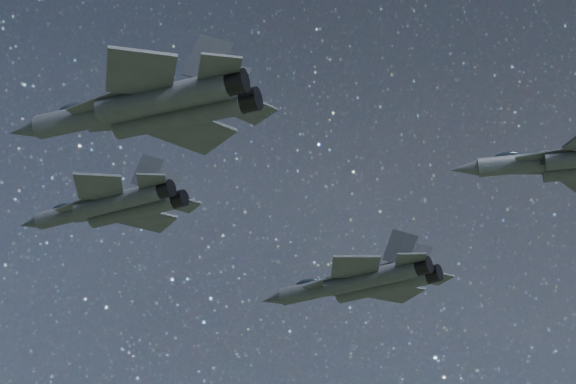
# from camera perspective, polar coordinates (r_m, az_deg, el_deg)

# --- Properties ---
(jet_lead) EXTENTS (17.81, 12.21, 4.47)m
(jet_lead) POSITION_cam_1_polar(r_m,az_deg,el_deg) (76.91, -11.28, -0.88)
(jet_lead) COLOR #2E323A
(jet_left) EXTENTS (18.85, 12.64, 4.77)m
(jet_left) POSITION_cam_1_polar(r_m,az_deg,el_deg) (80.32, 4.82, -5.80)
(jet_left) COLOR #2E323A
(jet_right) EXTENTS (17.89, 12.53, 4.51)m
(jet_right) POSITION_cam_1_polar(r_m,az_deg,el_deg) (54.69, -8.89, 5.46)
(jet_right) COLOR #2E323A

